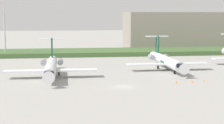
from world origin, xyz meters
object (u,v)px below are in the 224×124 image
at_px(antenna_mast, 5,30).
at_px(safety_cone_mid_marker, 192,82).
at_px(regional_jet_second, 51,67).
at_px(regional_jet_third, 166,61).
at_px(safety_cone_rear_marker, 204,81).
at_px(safety_cone_front_marker, 176,82).

relative_size(antenna_mast, safety_cone_mid_marker, 43.91).
xyz_separation_m(antenna_mast, safety_cone_mid_marker, (49.94, -56.69, -9.73)).
bearing_deg(regional_jet_second, antenna_mast, 111.86).
height_order(regional_jet_third, antenna_mast, antenna_mast).
distance_m(regional_jet_second, safety_cone_rear_marker, 37.17).
bearing_deg(safety_cone_front_marker, safety_cone_rear_marker, 0.83).
bearing_deg(regional_jet_third, antenna_mast, 143.80).
bearing_deg(regional_jet_third, safety_cone_front_marker, -99.52).
relative_size(regional_jet_second, safety_cone_rear_marker, 56.36).
height_order(antenna_mast, safety_cone_mid_marker, antenna_mast).
bearing_deg(regional_jet_second, safety_cone_front_marker, -22.92).
bearing_deg(safety_cone_front_marker, regional_jet_second, 157.08).
xyz_separation_m(safety_cone_front_marker, safety_cone_rear_marker, (6.63, 0.10, 0.00)).
distance_m(regional_jet_second, regional_jet_third, 32.85).
xyz_separation_m(regional_jet_third, safety_cone_rear_marker, (3.27, -19.96, -2.26)).
bearing_deg(safety_cone_rear_marker, regional_jet_third, 99.29).
bearing_deg(antenna_mast, regional_jet_third, -36.20).
xyz_separation_m(regional_jet_third, safety_cone_mid_marker, (0.30, -20.36, -2.26)).
bearing_deg(regional_jet_third, safety_cone_mid_marker, -89.16).
xyz_separation_m(safety_cone_front_marker, safety_cone_mid_marker, (3.66, -0.31, 0.00)).
bearing_deg(safety_cone_front_marker, antenna_mast, 129.38).
distance_m(regional_jet_third, safety_cone_front_marker, 20.46).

